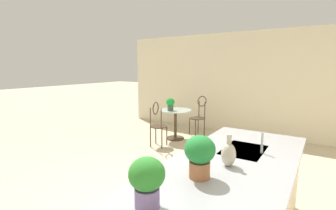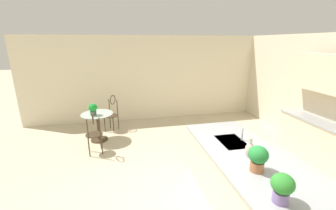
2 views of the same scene
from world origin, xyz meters
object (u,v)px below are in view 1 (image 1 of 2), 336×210
Objects in this scene: chair_by_island at (158,122)px; vase_on_counter at (228,154)px; potted_plant_counter_far at (147,179)px; bistro_table at (175,121)px; chair_near_window at (199,114)px; potted_plant_counter_near at (200,154)px; potted_plant_on_table at (170,103)px.

vase_on_counter is at bearing 46.25° from chair_by_island.
chair_by_island is at bearing -145.57° from potted_plant_counter_far.
bistro_table is 2.78× the size of vase_on_counter.
bistro_table is 0.76m from chair_by_island.
chair_near_window is (-0.63, 0.34, 0.13)m from bistro_table.
vase_on_counter reaches higher than bistro_table.
potted_plant_counter_near reaches higher than potted_plant_counter_far.
bistro_table is 0.77× the size of chair_by_island.
vase_on_counter reaches higher than potted_plant_on_table.
chair_near_window is 4.50m from potted_plant_counter_near.
potted_plant_counter_far is 0.56m from potted_plant_counter_near.
bistro_table is at bearing 149.53° from potted_plant_on_table.
potted_plant_counter_far is 0.94× the size of potted_plant_counter_near.
chair_near_window is 1.42m from chair_by_island.
potted_plant_counter_near is 1.20× the size of vase_on_counter.
potted_plant_on_table is at bearing -174.89° from chair_by_island.
chair_by_island is 0.71m from potted_plant_on_table.
vase_on_counter is at bearing 161.97° from potted_plant_counter_near.
chair_near_window is at bearing 151.59° from bistro_table.
potted_plant_counter_near is at bearing 35.62° from potted_plant_on_table.
potted_plant_on_table reaches higher than bistro_table.
potted_plant_counter_far is at bearing 21.91° from chair_near_window.
chair_near_window is at bearing -154.30° from potted_plant_counter_near.
chair_by_island is at bearing -1.17° from bistro_table.
potted_plant_counter_far reaches higher than chair_by_island.
chair_near_window is at bearing 151.25° from potted_plant_on_table.
chair_by_island is 3.36m from vase_on_counter.
bistro_table is at bearing -141.88° from vase_on_counter.
chair_by_island is at bearing 5.11° from potted_plant_on_table.
bistro_table is at bearing -146.17° from potted_plant_counter_near.
potted_plant_counter_far is at bearing 28.92° from bistro_table.
bistro_table is 2.32× the size of potted_plant_counter_near.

